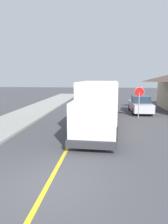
# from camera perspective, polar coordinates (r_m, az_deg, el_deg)

# --- Properties ---
(ground_plane) EXTENTS (120.00, 120.00, 0.00)m
(ground_plane) POSITION_cam_1_polar(r_m,az_deg,el_deg) (7.13, -10.51, -20.05)
(ground_plane) COLOR #424247
(centre_line_yellow) EXTENTS (0.16, 56.00, 0.01)m
(centre_line_yellow) POSITION_cam_1_polar(r_m,az_deg,el_deg) (16.39, -0.49, -2.55)
(centre_line_yellow) COLOR gold
(centre_line_yellow) RESTS_ON ground
(box_truck) EXTENTS (2.67, 7.27, 3.20)m
(box_truck) POSITION_cam_1_polar(r_m,az_deg,el_deg) (12.99, 3.92, 2.03)
(box_truck) COLOR #F2EDCC
(box_truck) RESTS_ON ground
(parked_car_near) EXTENTS (1.83, 4.41, 1.67)m
(parked_car_near) POSITION_cam_1_polar(r_m,az_deg,el_deg) (19.20, 6.13, 1.61)
(parked_car_near) COLOR maroon
(parked_car_near) RESTS_ON ground
(parked_car_mid) EXTENTS (1.91, 4.44, 1.67)m
(parked_car_mid) POSITION_cam_1_polar(r_m,az_deg,el_deg) (26.25, 6.22, 3.83)
(parked_car_mid) COLOR silver
(parked_car_mid) RESTS_ON ground
(parked_van_across) EXTENTS (1.91, 4.44, 1.67)m
(parked_van_across) POSITION_cam_1_polar(r_m,az_deg,el_deg) (20.81, 15.37, 1.96)
(parked_van_across) COLOR #B7B7BC
(parked_van_across) RESTS_ON ground
(stop_sign) EXTENTS (0.80, 0.10, 2.65)m
(stop_sign) POSITION_cam_1_polar(r_m,az_deg,el_deg) (17.90, 15.11, 4.16)
(stop_sign) COLOR gray
(stop_sign) RESTS_ON ground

